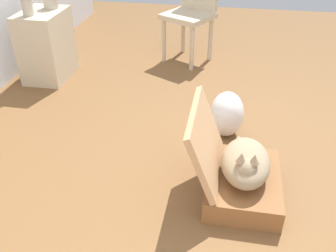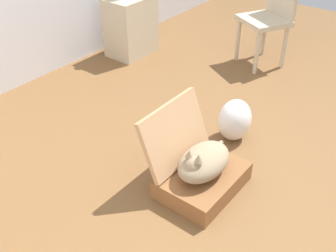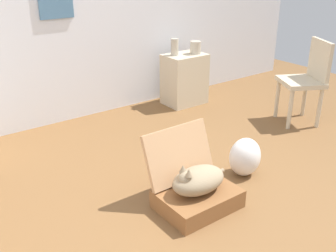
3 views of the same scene
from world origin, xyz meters
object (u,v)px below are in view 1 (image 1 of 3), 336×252
Objects in this scene: cat at (246,163)px; side_table at (47,45)px; vase_tall at (27,3)px; suitcase_base at (243,184)px; plastic_bag_white at (227,114)px; chair at (192,10)px.

side_table reaches higher than cat.
cat is at bearing -123.08° from vase_tall.
suitcase_base is 2.37m from vase_tall.
cat is 1.52× the size of plastic_bag_white.
suitcase_base is 2.88× the size of vase_tall.
suitcase_base is 2.32m from side_table.
side_table is (0.72, 1.73, 0.15)m from plastic_bag_white.
chair is at bearing -61.53° from side_table.
chair reaches higher than vase_tall.
vase_tall is at bearing 161.47° from side_table.
plastic_bag_white is at bearing -44.14° from chair.
cat is 2.55× the size of vase_tall.
vase_tall reaches higher than plastic_bag_white.
plastic_bag_white is at bearing -108.40° from vase_tall.
side_table is at bearing -18.53° from vase_tall.
suitcase_base is 0.66m from plastic_bag_white.
suitcase_base is at bearing -126.12° from side_table.
suitcase_base is 2.18m from chair.
suitcase_base is 1.71× the size of plastic_bag_white.
cat reaches higher than plastic_bag_white.
side_table is (1.36, 1.86, 0.25)m from suitcase_base.
plastic_bag_white is at bearing -112.52° from side_table.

